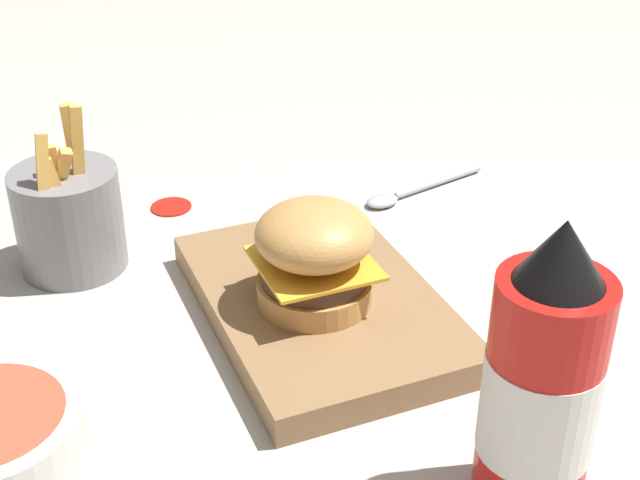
{
  "coord_description": "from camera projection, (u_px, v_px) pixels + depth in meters",
  "views": [
    {
      "loc": [
        0.52,
        -0.22,
        0.44
      ],
      "look_at": [
        -0.06,
        0.02,
        0.08
      ],
      "focal_mm": 50.0,
      "sensor_mm": 36.0,
      "label": 1
    }
  ],
  "objects": [
    {
      "name": "ground_plane",
      "position": [
        323.0,
        363.0,
        0.71
      ],
      "size": [
        6.0,
        6.0,
        0.0
      ],
      "primitive_type": "plane",
      "color": "#B7B2A8"
    },
    {
      "name": "ketchup_puddle",
      "position": [
        171.0,
        206.0,
        0.93
      ],
      "size": [
        0.04,
        0.04,
        0.0
      ],
      "color": "#B21E14",
      "rests_on": "ground_plane"
    },
    {
      "name": "burger",
      "position": [
        314.0,
        254.0,
        0.71
      ],
      "size": [
        0.1,
        0.1,
        0.09
      ],
      "color": "tan",
      "rests_on": "serving_board"
    },
    {
      "name": "fries_basket",
      "position": [
        69.0,
        218.0,
        0.81
      ],
      "size": [
        0.1,
        0.1,
        0.16
      ],
      "color": "slate",
      "rests_on": "ground_plane"
    },
    {
      "name": "ketchup_bottle",
      "position": [
        541.0,
        389.0,
        0.54
      ],
      "size": [
        0.07,
        0.07,
        0.21
      ],
      "color": "red",
      "rests_on": "ground_plane"
    },
    {
      "name": "serving_board",
      "position": [
        320.0,
        304.0,
        0.75
      ],
      "size": [
        0.27,
        0.18,
        0.03
      ],
      "color": "olive",
      "rests_on": "ground_plane"
    },
    {
      "name": "spoon",
      "position": [
        404.0,
        193.0,
        0.95
      ],
      "size": [
        0.05,
        0.16,
        0.01
      ],
      "rotation": [
        0.0,
        0.0,
        4.93
      ],
      "color": "#B2B2B7",
      "rests_on": "ground_plane"
    }
  ]
}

